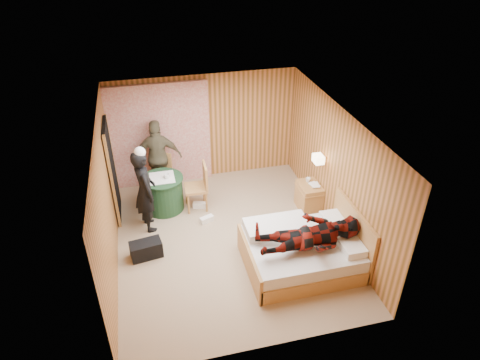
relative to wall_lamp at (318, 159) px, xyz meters
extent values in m
cube|color=tan|center=(-1.92, -0.45, -1.30)|extent=(4.20, 5.00, 0.01)
cube|color=white|center=(-1.92, -0.45, 1.20)|extent=(4.20, 5.00, 0.01)
cube|color=#C47B4B|center=(-1.92, 2.05, -0.05)|extent=(4.20, 0.02, 2.50)
cube|color=#C47B4B|center=(-4.02, -0.45, -0.05)|extent=(0.02, 5.00, 2.50)
cube|color=#C47B4B|center=(0.18, -0.45, -0.05)|extent=(0.02, 5.00, 2.50)
cube|color=beige|center=(-2.92, 1.98, -0.10)|extent=(2.20, 0.08, 2.40)
cube|color=black|center=(-3.98, 0.95, -0.28)|extent=(0.06, 0.90, 2.05)
cylinder|color=gold|center=(0.08, 0.00, 0.00)|extent=(0.18, 0.04, 0.04)
cube|color=#FFE0B2|center=(0.00, 0.00, 0.00)|extent=(0.18, 0.24, 0.16)
cube|color=tan|center=(-0.82, -1.44, -1.16)|extent=(1.91, 1.52, 0.29)
cube|color=silver|center=(-0.82, -1.44, -0.89)|extent=(1.85, 1.47, 0.24)
cube|color=tan|center=(-1.78, -1.44, -1.03)|extent=(0.06, 1.52, 0.53)
cube|color=tan|center=(0.14, -1.44, -0.78)|extent=(0.06, 1.52, 1.05)
cube|color=white|center=(-0.08, -1.80, -0.71)|extent=(0.36, 0.52, 0.13)
cube|color=white|center=(-0.08, -1.08, -0.71)|extent=(0.36, 0.52, 0.13)
cube|color=silver|center=(-1.16, -1.01, -0.69)|extent=(1.14, 0.57, 0.17)
cube|color=tan|center=(-0.04, 0.17, -1.00)|extent=(0.43, 0.59, 0.59)
cube|color=tan|center=(-0.04, 0.17, -0.82)|extent=(0.45, 0.61, 0.03)
cylinder|color=#214828|center=(-3.03, 0.90, -0.93)|extent=(0.81, 0.81, 0.74)
cylinder|color=#214828|center=(-3.03, 0.90, -0.56)|extent=(0.87, 0.87, 0.03)
cube|color=white|center=(-3.03, 0.90, -0.53)|extent=(0.65, 0.65, 0.01)
cube|color=tan|center=(-3.03, 1.51, -0.85)|extent=(0.56, 0.56, 0.05)
cube|color=tan|center=(-2.95, 1.68, -0.60)|extent=(0.40, 0.21, 0.46)
cylinder|color=tan|center=(-3.25, 1.42, -1.08)|extent=(0.04, 0.04, 0.43)
cylinder|color=tan|center=(-2.80, 1.59, -1.08)|extent=(0.04, 0.04, 0.43)
cube|color=tan|center=(-2.36, 0.76, -0.80)|extent=(0.48, 0.48, 0.06)
cube|color=tan|center=(-2.15, 0.75, -0.52)|extent=(0.06, 0.47, 0.51)
cylinder|color=tan|center=(-2.54, 0.95, -1.06)|extent=(0.04, 0.04, 0.48)
cylinder|color=tan|center=(-2.18, 0.56, -1.06)|extent=(0.04, 0.04, 0.48)
cube|color=black|center=(-3.50, -0.56, -1.14)|extent=(0.61, 0.39, 0.32)
cube|color=white|center=(-2.30, 0.74, -1.24)|extent=(0.31, 0.20, 0.13)
cube|color=white|center=(-2.24, 0.21, -1.24)|extent=(0.31, 0.21, 0.13)
imported|color=black|center=(-3.39, 0.34, -0.44)|extent=(0.54, 0.70, 1.73)
imported|color=brown|center=(-3.03, 1.63, -0.44)|extent=(1.05, 0.52, 1.72)
imported|color=#600F09|center=(-0.77, -1.64, -0.35)|extent=(0.86, 0.67, 1.77)
imported|color=white|center=(-0.04, 0.12, -0.70)|extent=(0.22, 0.26, 0.02)
imported|color=white|center=(-0.04, 0.12, -0.68)|extent=(0.20, 0.25, 0.02)
imported|color=white|center=(-0.04, 0.30, -0.66)|extent=(0.11, 0.11, 0.09)
imported|color=white|center=(-2.93, 0.85, -0.48)|extent=(0.13, 0.13, 0.10)
camera|label=1|loc=(-3.24, -6.76, 4.09)|focal=32.00mm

